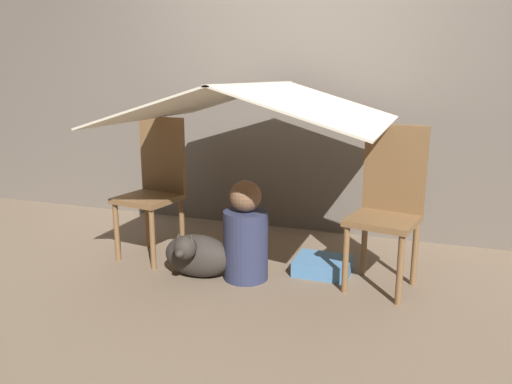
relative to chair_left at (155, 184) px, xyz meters
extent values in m
plane|color=#7A6651|center=(0.77, -0.20, -0.51)|extent=(8.80, 8.80, 0.00)
cube|color=#6B6056|center=(0.77, 0.93, 0.74)|extent=(7.00, 0.05, 2.50)
cylinder|color=brown|center=(-0.19, -0.21, -0.31)|extent=(0.04, 0.04, 0.40)
cylinder|color=brown|center=(0.12, -0.26, -0.31)|extent=(0.04, 0.04, 0.40)
cylinder|color=brown|center=(-0.14, 0.10, -0.31)|extent=(0.04, 0.04, 0.40)
cylinder|color=brown|center=(0.17, 0.05, -0.31)|extent=(0.04, 0.04, 0.40)
cube|color=brown|center=(-0.01, -0.08, -0.09)|extent=(0.42, 0.42, 0.04)
cube|color=brown|center=(0.01, 0.09, 0.19)|extent=(0.37, 0.09, 0.52)
cylinder|color=brown|center=(1.36, -0.20, -0.31)|extent=(0.04, 0.04, 0.40)
cylinder|color=brown|center=(1.67, -0.26, -0.31)|extent=(0.04, 0.04, 0.40)
cylinder|color=brown|center=(1.43, 0.11, -0.31)|extent=(0.04, 0.04, 0.40)
cylinder|color=brown|center=(1.73, 0.05, -0.31)|extent=(0.04, 0.04, 0.40)
cube|color=brown|center=(1.55, -0.08, -0.09)|extent=(0.44, 0.44, 0.04)
cube|color=brown|center=(1.58, 0.09, 0.19)|extent=(0.37, 0.11, 0.52)
cube|color=silver|center=(0.38, -0.08, 0.56)|extent=(0.78, 1.41, 0.24)
cube|color=silver|center=(1.16, -0.08, 0.56)|extent=(0.78, 1.41, 0.24)
cube|color=silver|center=(0.77, -0.08, 0.68)|extent=(0.04, 1.41, 0.01)
cylinder|color=#2D3351|center=(0.75, -0.20, -0.29)|extent=(0.27, 0.27, 0.43)
sphere|color=brown|center=(0.75, -0.20, 0.02)|extent=(0.19, 0.19, 0.19)
ellipsoid|color=#332D28|center=(0.45, -0.27, -0.37)|extent=(0.44, 0.24, 0.27)
sphere|color=#332D28|center=(0.45, -0.44, -0.27)|extent=(0.14, 0.14, 0.14)
ellipsoid|color=#332D28|center=(0.45, -0.50, -0.28)|extent=(0.06, 0.07, 0.05)
cone|color=#332D28|center=(0.41, -0.44, -0.21)|extent=(0.05, 0.05, 0.06)
cone|color=#332D28|center=(0.49, -0.44, -0.21)|extent=(0.05, 0.05, 0.06)
cube|color=#4C7FB2|center=(1.18, 0.04, -0.46)|extent=(0.35, 0.28, 0.10)
camera|label=1|loc=(1.79, -2.93, 0.73)|focal=35.00mm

